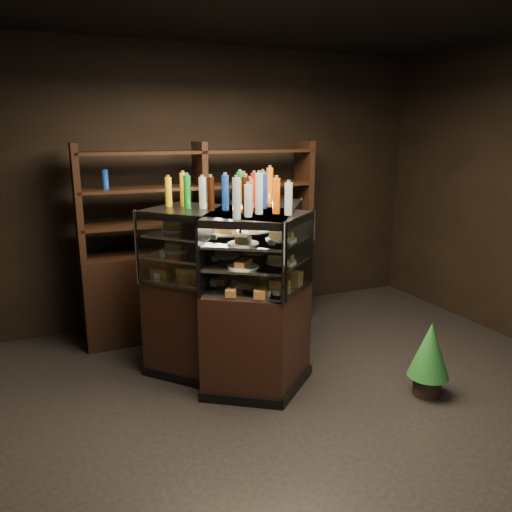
% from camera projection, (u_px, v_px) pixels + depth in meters
% --- Properties ---
extents(ground, '(5.00, 5.00, 0.00)m').
position_uv_depth(ground, '(332.00, 415.00, 3.80)').
color(ground, black).
rests_on(ground, ground).
extents(room_shell, '(5.02, 5.02, 3.01)m').
position_uv_depth(room_shell, '(342.00, 156.00, 3.33)').
color(room_shell, black).
rests_on(room_shell, ground).
extents(display_case, '(1.64, 1.50, 1.48)m').
position_uv_depth(display_case, '(241.00, 320.00, 4.38)').
color(display_case, black).
rests_on(display_case, ground).
extents(food_display, '(1.19, 1.12, 0.45)m').
position_uv_depth(food_display, '(241.00, 252.00, 4.22)').
color(food_display, '#D7964D').
rests_on(food_display, display_case).
extents(bottles_top, '(1.01, 0.98, 0.30)m').
position_uv_depth(bottles_top, '(240.00, 192.00, 4.11)').
color(bottles_top, silver).
rests_on(bottles_top, display_case).
extents(potted_conifer, '(0.33, 0.33, 0.71)m').
position_uv_depth(potted_conifer, '(430.00, 349.00, 4.00)').
color(potted_conifer, black).
rests_on(potted_conifer, ground).
extents(back_shelving, '(2.46, 0.44, 2.00)m').
position_uv_depth(back_shelving, '(203.00, 275.00, 5.34)').
color(back_shelving, black).
rests_on(back_shelving, ground).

